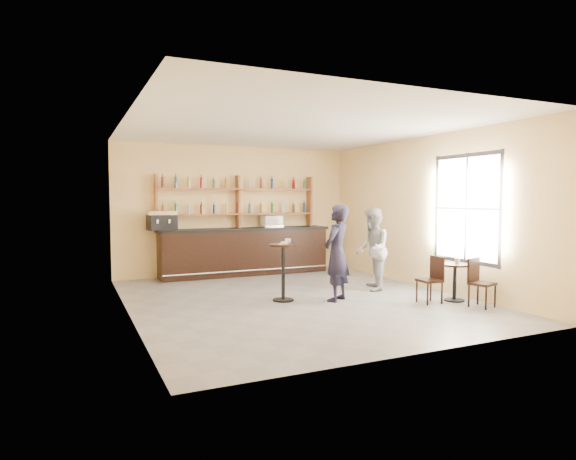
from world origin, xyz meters
name	(u,v)px	position (x,y,z in m)	size (l,w,h in m)	color
floor	(296,299)	(0.00, 0.00, 0.00)	(7.00, 7.00, 0.00)	gray
ceiling	(296,127)	(0.00, 0.00, 3.20)	(7.00, 7.00, 0.00)	white
wall_back	(236,210)	(0.00, 3.50, 1.60)	(7.00, 7.00, 0.00)	#FBD48E
wall_front	(422,223)	(0.00, -3.50, 1.60)	(7.00, 7.00, 0.00)	#FBD48E
wall_left	(127,217)	(-3.00, 0.00, 1.60)	(7.00, 7.00, 0.00)	#FBD48E
wall_right	(424,212)	(3.00, 0.00, 1.60)	(7.00, 7.00, 0.00)	#FBD48E
window_pane	(466,209)	(2.99, -1.20, 1.70)	(2.00, 2.00, 0.00)	white
window_frame	(466,209)	(2.99, -1.20, 1.70)	(0.04, 1.70, 2.10)	black
shelf_unit	(238,202)	(0.00, 3.37, 1.81)	(4.00, 0.26, 1.40)	brown
liquor_bottles	(238,195)	(0.00, 3.37, 1.98)	(3.68, 0.10, 1.00)	#8C5919
bar_counter	(245,251)	(0.11, 3.15, 0.58)	(4.29, 0.84, 1.16)	black
espresso_machine	(162,221)	(-1.91, 3.15, 1.38)	(0.62, 0.40, 0.44)	black
pastry_case	(272,221)	(0.82, 3.15, 1.31)	(0.49, 0.39, 0.29)	silver
pedestal_table	(283,272)	(-0.28, -0.03, 0.53)	(0.51, 0.51, 1.05)	black
napkin	(283,244)	(-0.28, -0.03, 1.06)	(0.16, 0.16, 0.00)	white
donut	(284,243)	(-0.27, -0.04, 1.08)	(0.12, 0.12, 0.04)	#EA9755
cup_pedestal	(288,241)	(-0.14, 0.07, 1.10)	(0.11, 0.11, 0.09)	white
man_main	(337,253)	(0.62, -0.44, 0.89)	(0.65, 0.43, 1.78)	black
cafe_table	(455,282)	(2.60, -1.36, 0.35)	(0.55, 0.55, 0.69)	black
cup_cafe	(457,261)	(2.65, -1.36, 0.74)	(0.11, 0.11, 0.10)	white
chair_west	(429,280)	(2.05, -1.31, 0.42)	(0.37, 0.37, 0.85)	black
chair_south	(482,283)	(2.65, -1.96, 0.43)	(0.37, 0.37, 0.85)	black
patron_second	(372,249)	(1.82, 0.16, 0.85)	(0.83, 0.64, 1.70)	gray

